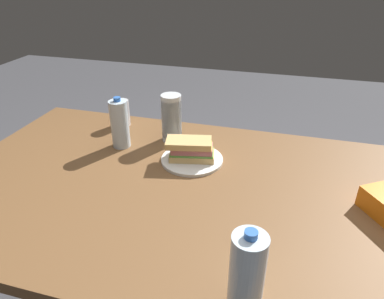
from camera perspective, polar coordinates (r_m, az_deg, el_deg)
The scene contains 7 objects.
dining_table at distance 1.25m, azimuth 1.47°, elevation -9.44°, with size 1.83×1.02×0.76m.
paper_plate at distance 1.35m, azimuth -0.00°, elevation -1.63°, with size 0.24×0.24×0.01m, color white.
sandwich at distance 1.33m, azimuth -0.17°, elevation 0.07°, with size 0.20×0.13×0.08m.
water_bottle_tall at distance 0.80m, azimuth 8.93°, elevation -19.29°, with size 0.08×0.08×0.22m.
plastic_cup_stack at distance 1.47m, azimuth -3.35°, elevation 5.13°, with size 0.08×0.08×0.20m.
water_bottle_spare at distance 1.45m, azimuth -11.69°, elevation 4.11°, with size 0.07×0.07×0.21m.
soda_can_silver at distance 1.66m, azimuth -11.27°, elevation 5.87°, with size 0.07×0.07×0.12m, color silver.
Camera 1 is at (-0.23, 0.95, 1.45)m, focal length 32.77 mm.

